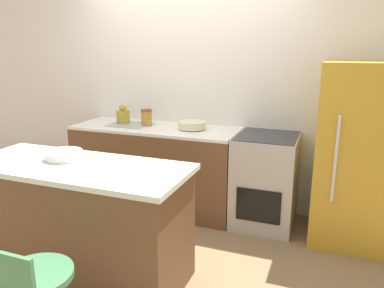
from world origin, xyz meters
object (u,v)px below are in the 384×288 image
at_px(oven_range, 265,180).
at_px(refrigerator, 360,155).
at_px(kettle, 123,115).
at_px(mixing_bowl, 192,125).

xyz_separation_m(oven_range, refrigerator, (0.84, -0.03, 0.36)).
height_order(refrigerator, kettle, refrigerator).
distance_m(refrigerator, mixing_bowl, 1.65).
height_order(refrigerator, mixing_bowl, refrigerator).
xyz_separation_m(kettle, mixing_bowl, (0.83, -0.00, -0.05)).
distance_m(oven_range, mixing_bowl, 0.95).
bearing_deg(oven_range, kettle, 178.71).
xyz_separation_m(refrigerator, kettle, (-2.47, 0.06, 0.19)).
relative_size(oven_range, kettle, 4.33).
relative_size(oven_range, refrigerator, 0.56).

